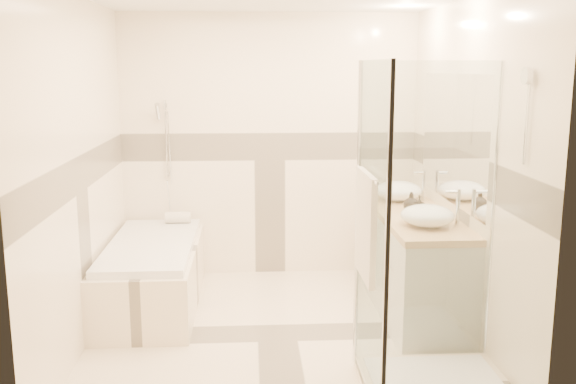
{
  "coord_description": "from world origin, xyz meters",
  "views": [
    {
      "loc": [
        -0.19,
        -4.6,
        2.0
      ],
      "look_at": [
        0.1,
        0.25,
        1.05
      ],
      "focal_mm": 40.0,
      "sensor_mm": 36.0,
      "label": 1
    }
  ],
  "objects": [
    {
      "name": "bathtub",
      "position": [
        -1.02,
        0.65,
        0.31
      ],
      "size": [
        0.75,
        1.7,
        0.56
      ],
      "color": "#F8E4C6",
      "rests_on": "ground"
    },
    {
      "name": "vanity",
      "position": [
        1.12,
        0.3,
        0.43
      ],
      "size": [
        0.58,
        1.62,
        0.85
      ],
      "color": "white",
      "rests_on": "ground"
    },
    {
      "name": "faucet_near",
      "position": [
        1.32,
        0.85,
        1.0
      ],
      "size": [
        0.11,
        0.03,
        0.26
      ],
      "color": "silver",
      "rests_on": "vanity"
    },
    {
      "name": "rolled_towel",
      "position": [
        -0.87,
        1.3,
        0.61
      ],
      "size": [
        0.23,
        0.11,
        0.11
      ],
      "primitive_type": "cylinder",
      "rotation": [
        0.0,
        1.57,
        0.0
      ],
      "color": "white",
      "rests_on": "bathtub"
    },
    {
      "name": "room",
      "position": [
        0.06,
        0.01,
        1.26
      ],
      "size": [
        2.82,
        3.02,
        2.52
      ],
      "color": "#F3DEC1",
      "rests_on": "ground"
    },
    {
      "name": "vessel_sink_near",
      "position": [
        1.1,
        0.85,
        0.93
      ],
      "size": [
        0.42,
        0.42,
        0.17
      ],
      "primitive_type": "ellipsoid",
      "color": "white",
      "rests_on": "vanity"
    },
    {
      "name": "amenity_bottle_a",
      "position": [
        1.1,
        0.14,
        0.94
      ],
      "size": [
        0.08,
        0.08,
        0.18
      ],
      "primitive_type": "imported",
      "rotation": [
        0.0,
        0.0,
        0.01
      ],
      "color": "black",
      "rests_on": "vanity"
    },
    {
      "name": "vessel_sink_far",
      "position": [
        1.1,
        -0.09,
        0.93
      ],
      "size": [
        0.39,
        0.39,
        0.16
      ],
      "primitive_type": "ellipsoid",
      "color": "white",
      "rests_on": "vanity"
    },
    {
      "name": "folded_towels",
      "position": [
        1.1,
        1.02,
        0.89
      ],
      "size": [
        0.19,
        0.27,
        0.08
      ],
      "primitive_type": "cube",
      "rotation": [
        0.0,
        0.0,
        -0.19
      ],
      "color": "white",
      "rests_on": "vanity"
    },
    {
      "name": "shower_enclosure",
      "position": [
        0.83,
        -0.97,
        0.51
      ],
      "size": [
        0.96,
        0.93,
        2.04
      ],
      "color": "#F8E4C6",
      "rests_on": "ground"
    },
    {
      "name": "faucet_far",
      "position": [
        1.32,
        -0.09,
        1.01
      ],
      "size": [
        0.11,
        0.03,
        0.27
      ],
      "color": "silver",
      "rests_on": "vanity"
    },
    {
      "name": "amenity_bottle_b",
      "position": [
        1.1,
        0.39,
        0.93
      ],
      "size": [
        0.17,
        0.17,
        0.16
      ],
      "primitive_type": "imported",
      "rotation": [
        0.0,
        0.0,
        -0.43
      ],
      "color": "black",
      "rests_on": "vanity"
    }
  ]
}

